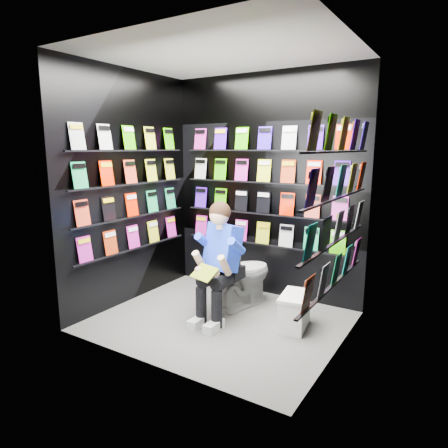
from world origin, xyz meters
The scene contains 14 objects.
floor centered at (0.00, 0.00, 0.00)m, with size 2.40×2.40×0.00m, color #565654.
ceiling centered at (0.00, 0.00, 2.60)m, with size 2.40×2.40×0.00m, color white.
wall_back centered at (0.00, 1.00, 1.30)m, with size 2.40×0.04×2.60m, color black.
wall_front centered at (0.00, -1.00, 1.30)m, with size 2.40×0.04×2.60m, color black.
wall_left centered at (-1.20, 0.00, 1.30)m, with size 0.04×2.00×2.60m, color black.
wall_right centered at (1.20, 0.00, 1.30)m, with size 0.04×2.00×2.60m, color black.
comics_back centered at (0.00, 0.97, 1.31)m, with size 2.10×0.06×1.37m, color #DC4225, non-canonical shape.
comics_left centered at (-1.17, 0.00, 1.31)m, with size 0.06×1.70×1.37m, color #DC4225, non-canonical shape.
comics_right centered at (1.17, 0.00, 1.31)m, with size 0.06×1.70×1.37m, color #DC4225, non-canonical shape.
toilet centered at (-0.02, 0.49, 0.37)m, with size 0.42×0.75×0.73m, color silver.
longbox centered at (0.71, 0.26, 0.16)m, with size 0.23×0.42×0.32m, color white.
longbox_lid centered at (0.71, 0.26, 0.33)m, with size 0.25×0.44×0.03m, color white.
reader centered at (-0.02, 0.11, 0.74)m, with size 0.48×0.70×1.30m, color blue, non-canonical shape.
held_comic centered at (-0.02, -0.24, 0.58)m, with size 0.26×0.01×0.18m, color green.
Camera 1 is at (2.07, -3.23, 1.75)m, focal length 32.00 mm.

